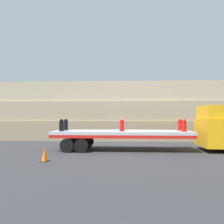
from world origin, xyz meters
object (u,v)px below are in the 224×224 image
object	(u,v)px
fire_hydrant_black_far_0	(66,125)
fire_hydrant_red_near_2	(184,126)
traffic_cone	(44,155)
flatbed_trailer	(115,134)
fire_hydrant_black_near_0	(61,125)
truck_cab	(220,128)
fire_hydrant_red_far_1	(122,125)
fire_hydrant_red_near_1	(122,125)
fire_hydrant_red_far_2	(180,125)

from	to	relation	value
fire_hydrant_black_far_0	fire_hydrant_red_near_2	bearing A→B (deg)	-7.84
traffic_cone	flatbed_trailer	bearing A→B (deg)	49.23
fire_hydrant_black_near_0	fire_hydrant_black_far_0	xyz separation A→B (m)	(0.00, 1.09, 0.00)
truck_cab	flatbed_trailer	xyz separation A→B (m)	(-6.91, 0.00, -0.42)
flatbed_trailer	fire_hydrant_red_far_1	world-z (taller)	fire_hydrant_red_far_1
flatbed_trailer	fire_hydrant_black_far_0	size ratio (longest dim) A/B	11.59
flatbed_trailer	truck_cab	bearing A→B (deg)	0.00
fire_hydrant_red_near_1	traffic_cone	xyz separation A→B (m)	(-3.83, -3.35, -1.34)
flatbed_trailer	fire_hydrant_red_near_2	xyz separation A→B (m)	(4.43, -0.54, 0.61)
flatbed_trailer	fire_hydrant_red_far_1	bearing A→B (deg)	48.92
truck_cab	fire_hydrant_black_near_0	xyz separation A→B (m)	(-10.39, -0.54, 0.19)
fire_hydrant_red_far_2	traffic_cone	bearing A→B (deg)	-150.32
fire_hydrant_black_near_0	traffic_cone	xyz separation A→B (m)	(0.12, -3.35, -1.34)
fire_hydrant_black_near_0	traffic_cone	size ratio (longest dim) A/B	1.15
fire_hydrant_black_near_0	fire_hydrant_red_near_2	size ratio (longest dim) A/B	1.00
fire_hydrant_black_near_0	fire_hydrant_black_far_0	size ratio (longest dim) A/B	1.00
fire_hydrant_black_near_0	traffic_cone	bearing A→B (deg)	-87.92
fire_hydrant_red_far_1	traffic_cone	size ratio (longest dim) A/B	1.15
truck_cab	traffic_cone	size ratio (longest dim) A/B	4.30
fire_hydrant_black_far_0	fire_hydrant_red_far_2	world-z (taller)	same
flatbed_trailer	fire_hydrant_red_far_1	distance (m)	0.94
truck_cab	flatbed_trailer	bearing A→B (deg)	180.00
fire_hydrant_black_near_0	fire_hydrant_red_near_1	size ratio (longest dim) A/B	1.00
fire_hydrant_red_near_2	traffic_cone	distance (m)	8.58
truck_cab	fire_hydrant_red_near_2	size ratio (longest dim) A/B	3.76
truck_cab	fire_hydrant_red_far_1	world-z (taller)	truck_cab
fire_hydrant_red_near_2	fire_hydrant_red_far_2	distance (m)	1.09
traffic_cone	fire_hydrant_black_far_0	bearing A→B (deg)	91.57
fire_hydrant_black_far_0	fire_hydrant_red_near_1	xyz separation A→B (m)	(3.95, -1.09, 0.00)
fire_hydrant_red_far_1	fire_hydrant_red_near_2	bearing A→B (deg)	-15.39
truck_cab	fire_hydrant_red_near_2	bearing A→B (deg)	-167.62
fire_hydrant_black_near_0	fire_hydrant_red_far_2	xyz separation A→B (m)	(7.91, 1.09, 0.00)
flatbed_trailer	fire_hydrant_black_near_0	bearing A→B (deg)	-171.11
fire_hydrant_red_far_2	truck_cab	bearing A→B (deg)	-12.38
fire_hydrant_black_far_0	truck_cab	bearing A→B (deg)	-3.00
fire_hydrant_red_near_1	fire_hydrant_red_far_2	bearing A→B (deg)	15.39
fire_hydrant_red_far_2	fire_hydrant_black_near_0	bearing A→B (deg)	-172.16
flatbed_trailer	fire_hydrant_red_far_2	world-z (taller)	fire_hydrant_red_far_2
fire_hydrant_black_far_0	traffic_cone	bearing A→B (deg)	-88.43
fire_hydrant_red_near_1	fire_hydrant_red_far_1	xyz separation A→B (m)	(0.00, 1.09, 0.00)
flatbed_trailer	fire_hydrant_black_far_0	distance (m)	3.57
fire_hydrant_black_far_0	fire_hydrant_red_near_2	xyz separation A→B (m)	(7.91, -1.09, 0.00)
truck_cab	traffic_cone	bearing A→B (deg)	-159.23
truck_cab	fire_hydrant_red_near_2	world-z (taller)	truck_cab
fire_hydrant_red_far_1	fire_hydrant_red_far_2	distance (m)	3.95
truck_cab	traffic_cone	distance (m)	11.04
fire_hydrant_black_far_0	fire_hydrant_red_near_2	size ratio (longest dim) A/B	1.00
truck_cab	fire_hydrant_red_far_2	bearing A→B (deg)	167.62
fire_hydrant_red_near_2	fire_hydrant_red_far_2	xyz separation A→B (m)	(0.00, 1.09, 0.00)
fire_hydrant_black_near_0	fire_hydrant_red_near_2	bearing A→B (deg)	0.00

